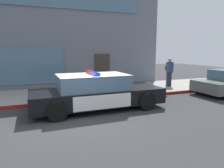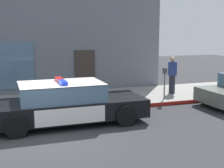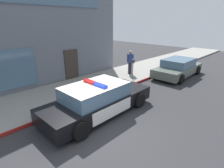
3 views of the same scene
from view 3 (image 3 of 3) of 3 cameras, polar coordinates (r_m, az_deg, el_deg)
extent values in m
plane|color=#303033|center=(6.71, -6.97, -15.52)|extent=(48.00, 48.00, 0.00)
cube|color=gray|center=(9.65, -21.52, -4.84)|extent=(48.00, 3.57, 0.15)
cube|color=maroon|center=(8.16, -16.15, -8.74)|extent=(28.80, 0.04, 0.14)
cube|color=#382D28|center=(12.19, -12.89, 5.89)|extent=(1.00, 0.08, 2.10)
cube|color=black|center=(7.75, -4.16, -6.02)|extent=(5.15, 1.94, 0.60)
cube|color=silver|center=(8.77, 3.76, -1.68)|extent=(1.77, 1.86, 0.05)
cube|color=silver|center=(6.75, -15.68, -9.33)|extent=(1.46, 1.85, 0.05)
cube|color=silver|center=(8.36, -9.06, -4.23)|extent=(2.15, 0.06, 0.51)
cube|color=silver|center=(7.08, 0.44, -8.59)|extent=(2.15, 0.06, 0.51)
cube|color=yellow|center=(8.37, -9.13, -4.20)|extent=(0.22, 0.02, 0.26)
cube|color=slate|center=(7.40, -5.44, -2.52)|extent=(2.69, 1.72, 0.60)
cube|color=silver|center=(7.29, -5.52, -0.41)|extent=(2.69, 1.72, 0.04)
cube|color=red|center=(7.51, -7.22, 0.77)|extent=(0.21, 0.64, 0.11)
cube|color=blue|center=(7.03, -3.74, -0.45)|extent=(0.21, 0.64, 0.11)
cylinder|color=black|center=(9.50, -0.38, -2.01)|extent=(0.68, 0.23, 0.68)
cylinder|color=black|center=(8.42, 8.82, -5.24)|extent=(0.68, 0.23, 0.68)
cylinder|color=black|center=(7.68, -18.46, -8.67)|extent=(0.68, 0.23, 0.68)
cylinder|color=black|center=(6.28, -10.00, -14.69)|extent=(0.68, 0.23, 0.68)
cylinder|color=#4C994C|center=(10.22, -2.81, -1.29)|extent=(0.28, 0.28, 0.10)
cylinder|color=#4C994C|center=(10.12, -2.84, 0.16)|extent=(0.19, 0.19, 0.45)
sphere|color=#4C994C|center=(10.03, -2.86, 1.73)|extent=(0.22, 0.22, 0.22)
cylinder|color=#333338|center=(10.00, -2.87, 2.15)|extent=(0.06, 0.06, 0.05)
cylinder|color=#333338|center=(10.01, -2.28, 0.09)|extent=(0.09, 0.10, 0.09)
cylinder|color=#333338|center=(10.22, -3.39, 0.47)|extent=(0.09, 0.10, 0.09)
cylinder|color=#333338|center=(10.22, -2.22, 0.27)|extent=(0.10, 0.12, 0.12)
cube|color=#596056|center=(13.85, 20.42, 4.34)|extent=(4.60, 1.96, 0.56)
cube|color=slate|center=(13.73, 20.68, 6.47)|extent=(2.40, 1.73, 0.56)
cylinder|color=black|center=(15.59, 19.49, 5.45)|extent=(0.64, 0.21, 0.64)
cylinder|color=black|center=(14.96, 25.97, 4.01)|extent=(0.64, 0.21, 0.64)
cylinder|color=black|center=(12.97, 13.86, 3.30)|extent=(0.64, 0.21, 0.64)
cylinder|color=black|center=(12.21, 21.43, 1.46)|extent=(0.64, 0.21, 0.64)
cylinder|color=#23232D|center=(13.14, 5.83, 5.14)|extent=(0.28, 0.28, 0.85)
cube|color=navy|center=(12.98, 5.95, 8.28)|extent=(0.48, 0.42, 0.62)
sphere|color=tan|center=(12.90, 6.01, 10.15)|extent=(0.24, 0.24, 0.24)
cylinder|color=slate|center=(11.85, 6.67, 4.12)|extent=(0.06, 0.06, 1.10)
cube|color=#474C51|center=(11.69, 6.80, 7.29)|extent=(0.12, 0.18, 0.24)
camera|label=1|loc=(3.55, 79.53, -24.38)|focal=32.37mm
camera|label=2|loc=(5.47, 100.85, -12.61)|focal=50.14mm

